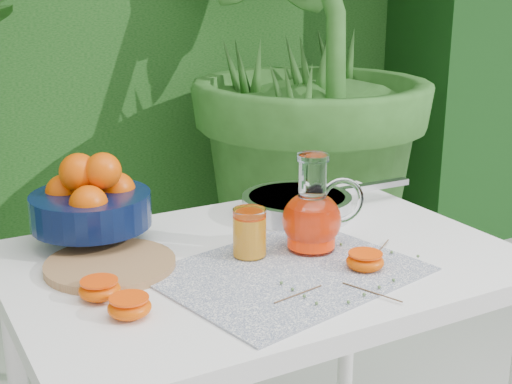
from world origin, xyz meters
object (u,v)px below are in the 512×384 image
white_table (261,292)px  cutting_board (110,265)px  fruit_bowl (91,202)px  juice_pitcher (313,217)px  saute_pan (298,204)px

white_table → cutting_board: 0.31m
white_table → fruit_bowl: 0.40m
cutting_board → juice_pitcher: 0.41m
fruit_bowl → saute_pan: fruit_bowl is taller
juice_pitcher → cutting_board: bearing=164.6°
cutting_board → fruit_bowl: (0.01, 0.16, 0.08)m
white_table → cutting_board: size_ratio=3.95×
saute_pan → cutting_board: bearing=-168.5°
cutting_board → fruit_bowl: 0.18m
cutting_board → fruit_bowl: size_ratio=0.79×
cutting_board → fruit_bowl: fruit_bowl is taller
cutting_board → saute_pan: 0.50m
fruit_bowl → saute_pan: bearing=-6.6°
juice_pitcher → white_table: bearing=166.3°
white_table → saute_pan: size_ratio=2.19×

